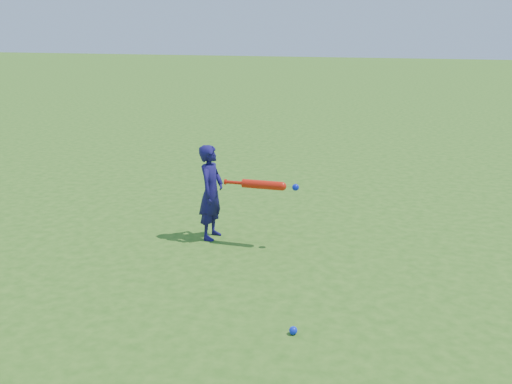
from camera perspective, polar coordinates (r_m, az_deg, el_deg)
ground at (r=6.31m, az=-11.03°, el=-4.64°), size 80.00×80.00×0.00m
child at (r=6.10m, az=-4.50°, el=-0.03°), size 0.25×0.38×1.03m
ground_ball_blue at (r=4.38m, az=3.74°, el=-13.65°), size 0.06×0.06×0.06m
bat_swing at (r=5.83m, az=0.96°, el=0.71°), size 0.79×0.10×0.09m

